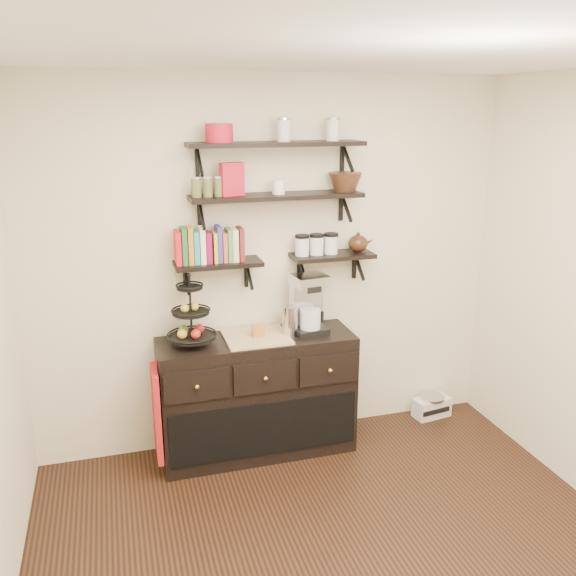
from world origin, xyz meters
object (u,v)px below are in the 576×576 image
(radio, at_px, (432,406))
(fruit_stand, at_px, (192,321))
(sideboard, at_px, (257,395))
(coffee_maker, at_px, (308,304))

(radio, bearing_deg, fruit_stand, 174.46)
(sideboard, relative_size, coffee_maker, 3.23)
(sideboard, bearing_deg, radio, 3.98)
(sideboard, relative_size, radio, 4.37)
(sideboard, height_order, fruit_stand, fruit_stand)
(sideboard, bearing_deg, coffee_maker, 4.28)
(fruit_stand, distance_m, coffee_maker, 0.85)
(fruit_stand, bearing_deg, coffee_maker, 1.77)
(coffee_maker, xyz_separation_m, radio, (1.11, 0.08, -1.02))
(radio, bearing_deg, sideboard, 175.48)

